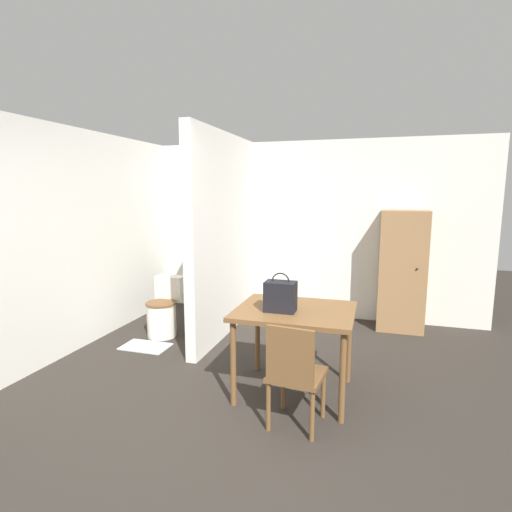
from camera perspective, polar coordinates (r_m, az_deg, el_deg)
ground_plane at (r=3.13m, az=-8.02°, el=-25.78°), size 16.00×16.00×0.00m
wall_back at (r=5.86m, az=5.84°, el=3.78°), size 5.22×0.12×2.50m
wall_left at (r=5.20m, az=-22.46°, el=2.47°), size 0.12×4.35×2.50m
partition_wall at (r=5.02m, az=-4.49°, el=2.91°), size 0.12×2.05×2.50m
dining_table at (r=3.55m, az=5.59°, el=-8.95°), size 1.02×0.83×0.78m
wooden_chair at (r=3.12m, az=5.51°, el=-16.20°), size 0.44×0.44×0.84m
toilet at (r=5.21m, az=-13.01°, el=-7.62°), size 0.38×0.53×0.72m
handbag at (r=3.42m, az=3.51°, el=-5.75°), size 0.26×0.17×0.34m
wooden_cabinet at (r=5.52m, az=20.12°, el=-1.98°), size 0.58×0.49×1.56m
bath_mat at (r=4.95m, az=-15.49°, el=-12.35°), size 0.55×0.34×0.01m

